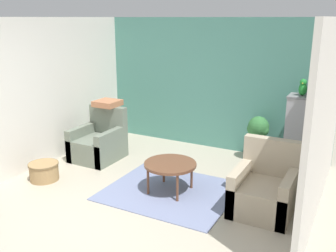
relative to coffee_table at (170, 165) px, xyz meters
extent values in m
plane|color=#B2A893|center=(-0.25, -1.30, -0.40)|extent=(20.00, 20.00, 0.00)
cube|color=#4C897A|center=(-0.25, 2.13, 0.81)|extent=(4.40, 0.06, 2.42)
cube|color=silver|center=(-2.42, 0.40, 0.81)|extent=(0.06, 3.40, 2.42)
cube|color=silver|center=(1.92, 0.40, 0.81)|extent=(0.06, 3.40, 2.42)
cube|color=slate|center=(0.00, 0.00, -0.40)|extent=(1.78, 1.55, 0.01)
cylinder|color=brown|center=(0.00, 0.00, 0.02)|extent=(0.74, 0.74, 0.04)
cylinder|color=brown|center=(-0.23, -0.23, -0.20)|extent=(0.04, 0.04, 0.40)
cylinder|color=brown|center=(0.23, -0.23, -0.20)|extent=(0.04, 0.04, 0.40)
cylinder|color=brown|center=(-0.23, 0.23, -0.20)|extent=(0.04, 0.04, 0.40)
cylinder|color=brown|center=(0.23, 0.23, -0.20)|extent=(0.04, 0.04, 0.40)
cube|color=slate|center=(-1.73, 0.55, -0.21)|extent=(0.74, 0.82, 0.40)
cube|color=slate|center=(-1.73, 0.89, 0.24)|extent=(0.74, 0.14, 0.50)
cube|color=slate|center=(-2.04, 0.55, -0.12)|extent=(0.12, 0.82, 0.57)
cube|color=slate|center=(-1.42, 0.55, -0.12)|extent=(0.12, 0.82, 0.57)
cube|color=tan|center=(1.32, 0.05, -0.21)|extent=(0.74, 0.82, 0.40)
cube|color=tan|center=(1.32, 0.39, 0.24)|extent=(0.74, 0.14, 0.50)
cube|color=tan|center=(1.01, 0.05, -0.12)|extent=(0.12, 0.82, 0.57)
cube|color=tan|center=(1.63, 0.05, -0.12)|extent=(0.12, 0.82, 0.57)
cube|color=slate|center=(1.44, 1.66, -0.35)|extent=(0.58, 0.58, 0.12)
cube|color=#A8A8AD|center=(1.44, 1.66, 0.27)|extent=(0.38, 0.38, 1.10)
cube|color=slate|center=(1.44, 1.66, 0.83)|extent=(0.40, 0.40, 0.03)
ellipsoid|color=#1E842D|center=(1.44, 1.66, 0.95)|extent=(0.12, 0.15, 0.20)
sphere|color=#1E842D|center=(1.44, 1.64, 1.06)|extent=(0.11, 0.11, 0.11)
cone|color=gold|center=(1.44, 1.60, 1.05)|extent=(0.05, 0.05, 0.05)
cone|color=#1E842D|center=(1.44, 1.73, 0.93)|extent=(0.06, 0.13, 0.17)
cylinder|color=beige|center=(0.76, 1.81, -0.30)|extent=(0.27, 0.27, 0.20)
cylinder|color=brown|center=(0.76, 1.81, -0.06)|extent=(0.03, 0.03, 0.29)
sphere|color=#337038|center=(0.76, 1.81, 0.21)|extent=(0.36, 0.36, 0.36)
sphere|color=#337038|center=(0.66, 1.84, 0.15)|extent=(0.21, 0.21, 0.21)
sphere|color=#337038|center=(0.85, 1.78, 0.17)|extent=(0.20, 0.20, 0.20)
cylinder|color=#A37F51|center=(-1.91, -0.55, -0.27)|extent=(0.43, 0.43, 0.27)
cylinder|color=brown|center=(-1.91, -0.55, -0.14)|extent=(0.46, 0.46, 0.02)
cube|color=#B2704C|center=(-1.73, 0.89, 0.54)|extent=(0.41, 0.41, 0.10)
camera|label=1|loc=(2.29, -4.36, 2.01)|focal=40.00mm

